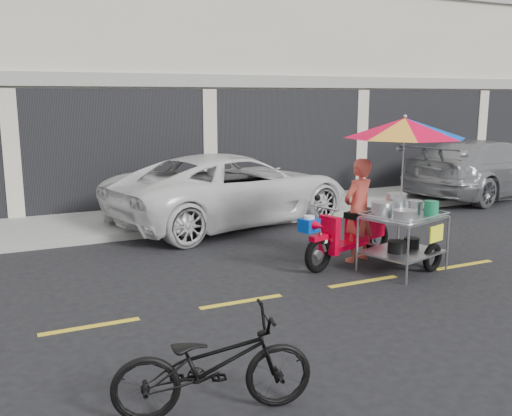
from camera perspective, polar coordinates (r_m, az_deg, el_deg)
name	(u,v)px	position (r m, az deg, el deg)	size (l,w,h in m)	color
ground	(363,282)	(8.78, 10.67, -7.26)	(90.00, 90.00, 0.00)	black
sidewalk	(225,211)	(13.45, -3.09, -0.30)	(45.00, 3.00, 0.15)	gray
shophouse_block	(245,48)	(19.02, -1.06, 15.66)	(36.00, 8.11, 10.40)	beige
centerline	(363,282)	(8.78, 10.67, -7.24)	(42.00, 0.10, 0.01)	gold
white_pickup	(233,189)	(12.37, -2.33, 1.94)	(2.53, 5.49, 1.53)	silver
silver_pickup	(486,168)	(16.91, 22.02, 3.71)	(2.21, 5.43, 1.58)	#929397
near_bicycle	(213,364)	(5.13, -4.31, -15.30)	(0.61, 1.76, 0.92)	black
food_vendor_rig	(386,172)	(9.31, 12.92, 3.52)	(2.84, 2.36, 2.47)	black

